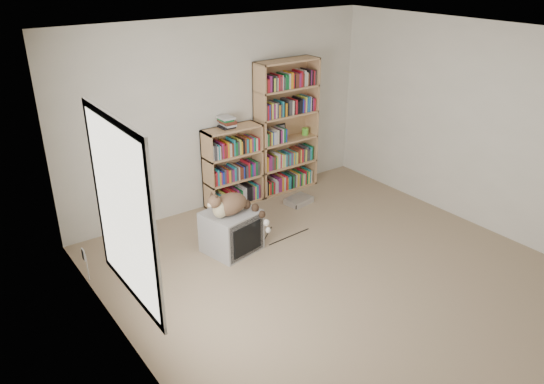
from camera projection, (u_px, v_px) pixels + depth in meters
floor at (347, 281)px, 5.64m from camera, size 4.50×5.00×0.01m
wall_back at (222, 114)px, 6.97m from camera, size 4.50×0.02×2.50m
wall_left at (134, 240)px, 3.92m from camera, size 0.02×5.00×2.50m
wall_right at (492, 131)px, 6.32m from camera, size 0.02×5.00×2.50m
ceiling at (364, 40)px, 4.60m from camera, size 4.50×5.00×0.02m
window at (123, 212)px, 4.02m from camera, size 0.02×1.22×1.52m
crt_tv at (231, 231)px, 6.14m from camera, size 0.67×0.63×0.50m
cat at (235, 207)px, 5.96m from camera, size 0.68×0.47×0.53m
bookcase_tall at (286, 130)px, 7.52m from camera, size 0.94×0.30×1.88m
bookcase_short at (232, 169)px, 7.20m from camera, size 0.80×0.30×1.10m
book_stack at (227, 122)px, 6.90m from camera, size 0.18×0.23×0.15m
green_mug at (305, 131)px, 7.71m from camera, size 0.09×0.09×0.10m
framed_print at (281, 131)px, 7.58m from camera, size 0.15×0.05×0.20m
dvd_player at (299, 200)px, 7.38m from camera, size 0.40×0.31×0.08m
wall_outlet at (83, 255)px, 5.52m from camera, size 0.01×0.08×0.13m
floor_cables at (292, 227)px, 6.74m from camera, size 1.20×0.70×0.01m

